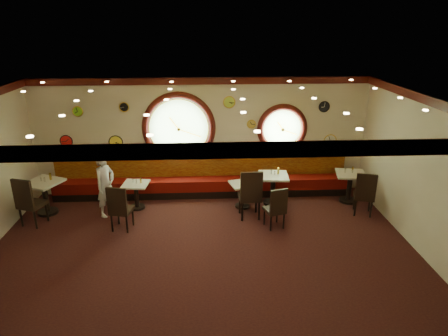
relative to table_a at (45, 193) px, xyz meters
The scene contains 53 objects.
floor 4.34m from the table_a, 24.94° to the right, with size 9.00×6.00×0.00m, color black.
ceiling 5.06m from the table_a, 24.94° to the right, with size 9.00×6.00×0.02m, color gold.
wall_back 4.21m from the table_a, 16.91° to the left, with size 9.00×0.02×3.20m, color beige.
wall_front 6.28m from the table_a, 50.99° to the right, with size 9.00×0.02×3.20m, color beige.
wall_right 8.66m from the table_a, 12.19° to the right, with size 0.02×6.00×3.20m, color beige.
molding_back 4.80m from the table_a, 16.24° to the left, with size 9.00×0.10×0.18m, color #3E0E0B.
molding_front 6.67m from the table_a, 50.69° to the right, with size 9.00×0.10×0.18m, color #3E0E0B.
molding_right 8.92m from the table_a, 12.26° to the right, with size 0.10×6.00×0.18m, color #3E0E0B.
banquette_base 4.03m from the table_a, 13.08° to the left, with size 8.00×0.55×0.20m, color black.
banquette_seat 4.01m from the table_a, 13.08° to the left, with size 8.00×0.55×0.30m, color #5D0A08.
banquette_back 4.06m from the table_a, 16.10° to the left, with size 8.00×0.10×0.55m, color #631307.
porthole_left_glass 3.74m from the table_a, 19.69° to the left, with size 1.66×1.66×0.02m, color #8FC979.
porthole_left_frame 3.74m from the table_a, 19.46° to the left, with size 1.98×1.98×0.18m, color #3E0E0B.
porthole_left_ring 3.73m from the table_a, 19.00° to the left, with size 1.61×1.61×0.03m, color gold.
porthole_right_glass 6.34m from the table_a, 10.96° to the left, with size 1.10×1.10×0.02m, color #8FC979.
porthole_right_frame 6.34m from the table_a, 10.82° to the left, with size 1.38×1.38×0.18m, color #3E0E0B.
porthole_right_ring 6.33m from the table_a, 10.55° to the left, with size 1.09×1.09×0.03m, color gold.
wall_clock_0 2.19m from the table_a, 35.61° to the left, with size 0.36×0.36×0.03m, color yellow.
wall_clock_1 5.19m from the table_a, 13.84° to the left, with size 0.30×0.30×0.03m, color #B3CE40.
wall_clock_2 7.52m from the table_a, ahead, with size 0.28×0.28×0.03m, color black.
wall_clock_3 5.55m from the table_a, 12.31° to the left, with size 0.22×0.22×0.03m, color gold.
wall_clock_4 2.25m from the table_a, 58.58° to the left, with size 0.26×0.26×0.03m, color #78C928.
wall_clock_5 1.55m from the table_a, 75.33° to the left, with size 0.32×0.32×0.03m, color red.
wall_clock_6 4.93m from the table_a, 13.56° to the left, with size 0.24×0.24×0.03m, color red.
wall_clock_7 7.59m from the table_a, ahead, with size 0.34×0.34×0.03m, color silver.
wall_clock_8 2.40m from the table_a, 29.81° to the left, with size 0.20×0.20×0.03m, color silver.
wall_clock_9 2.93m from the table_a, 31.10° to the left, with size 0.24×0.24×0.03m, color black.
table_a is the anchor object (origin of this frame).
table_b 2.22m from the table_a, ahead, with size 0.69×0.69×0.69m.
table_c 4.94m from the table_a, ahead, with size 0.73×0.73×0.66m.
table_d 5.75m from the table_a, ahead, with size 0.80×0.80×0.82m.
table_e 7.80m from the table_a, ahead, with size 0.86×0.86×0.81m.
chair_a 0.68m from the table_a, 101.76° to the right, with size 0.65×0.65×0.75m.
chair_b 2.25m from the table_a, 26.13° to the right, with size 0.55×0.55×0.68m.
chair_c 5.09m from the table_a, ahead, with size 0.55×0.55×0.78m.
chair_d 5.70m from the table_a, 11.01° to the right, with size 0.54×0.54×0.63m.
chair_e 7.89m from the table_a, ahead, with size 0.59×0.59×0.70m.
condiment_a_salt 0.37m from the table_a, 145.63° to the left, with size 0.03×0.03×0.09m, color silver.
condiment_b_salt 2.16m from the table_a, ahead, with size 0.03×0.03×0.09m, color silver.
condiment_c_salt 4.89m from the table_a, ahead, with size 0.04×0.04×0.10m, color silver.
condiment_d_salt 5.72m from the table_a, ahead, with size 0.04×0.04×0.11m, color silver.
condiment_a_pepper 0.38m from the table_a, 21.75° to the right, with size 0.04×0.04×0.11m, color silver.
condiment_b_pepper 2.25m from the table_a, ahead, with size 0.04×0.04×0.10m, color silver.
condiment_c_pepper 5.00m from the table_a, ahead, with size 0.04×0.04×0.10m, color silver.
condiment_d_pepper 5.79m from the table_a, ahead, with size 0.04×0.04×0.10m, color silver.
condiment_a_bottle 0.45m from the table_a, 36.06° to the left, with size 0.06×0.06×0.18m, color gold.
condiment_b_bottle 2.36m from the table_a, ahead, with size 0.04×0.04×0.14m, color gold.
condiment_c_bottle 4.99m from the table_a, ahead, with size 0.05×0.05×0.16m, color gold.
condiment_d_bottle 5.89m from the table_a, ahead, with size 0.05×0.05×0.17m, color gold.
condiment_e_salt 7.68m from the table_a, ahead, with size 0.04×0.04×0.11m, color silver.
condiment_e_pepper 7.86m from the table_a, ahead, with size 0.04×0.04×0.10m, color silver.
condiment_e_bottle 7.90m from the table_a, ahead, with size 0.04×0.04×0.14m, color gold.
waiter 1.57m from the table_a, ahead, with size 0.58×0.38×1.58m, color silver.
Camera 1 is at (0.04, -7.47, 4.56)m, focal length 32.00 mm.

